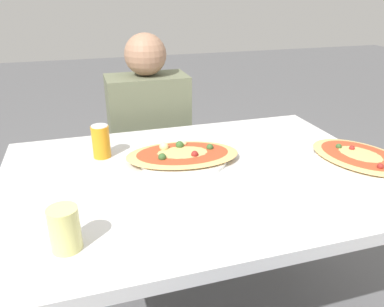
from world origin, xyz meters
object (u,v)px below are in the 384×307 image
object	(u,v)px
dining_table	(198,189)
person_seated	(149,129)
chair_far_seated	(147,151)
drink_glass	(65,229)
pizza_second	(360,157)
pizza_main	(182,156)
soda_can	(101,141)

from	to	relation	value
dining_table	person_seated	size ratio (longest dim) A/B	1.16
dining_table	chair_far_seated	distance (m)	0.83
dining_table	drink_glass	bearing A→B (deg)	-145.48
drink_glass	pizza_second	xyz separation A→B (m)	(1.03, 0.21, -0.04)
dining_table	pizza_main	size ratio (longest dim) A/B	3.00
person_seated	pizza_second	xyz separation A→B (m)	(0.63, -0.78, 0.10)
chair_far_seated	person_seated	size ratio (longest dim) A/B	0.78
pizza_main	soda_can	world-z (taller)	soda_can
pizza_main	soda_can	xyz separation A→B (m)	(-0.28, 0.12, 0.04)
pizza_main	pizza_second	world-z (taller)	same
drink_glass	pizza_second	size ratio (longest dim) A/B	0.26
person_seated	pizza_main	distance (m)	0.58
dining_table	soda_can	xyz separation A→B (m)	(-0.31, 0.23, 0.13)
dining_table	pizza_second	xyz separation A→B (m)	(0.59, -0.09, 0.09)
soda_can	pizza_main	bearing A→B (deg)	-23.09
chair_far_seated	pizza_main	size ratio (longest dim) A/B	2.03
person_seated	dining_table	bearing A→B (deg)	93.47
dining_table	chair_far_seated	world-z (taller)	chair_far_seated
dining_table	soda_can	world-z (taller)	soda_can
chair_far_seated	pizza_main	distance (m)	0.74
pizza_main	pizza_second	distance (m)	0.65
drink_glass	dining_table	bearing A→B (deg)	34.52
dining_table	person_seated	distance (m)	0.69
dining_table	pizza_second	world-z (taller)	pizza_second
person_seated	drink_glass	world-z (taller)	person_seated
person_seated	pizza_second	size ratio (longest dim) A/B	2.68
chair_far_seated	pizza_main	world-z (taller)	chair_far_seated
pizza_second	dining_table	bearing A→B (deg)	171.34
dining_table	pizza_main	bearing A→B (deg)	102.27
person_seated	soda_can	world-z (taller)	person_seated
soda_can	pizza_second	xyz separation A→B (m)	(0.90, -0.32, -0.04)
pizza_main	soda_can	distance (m)	0.31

